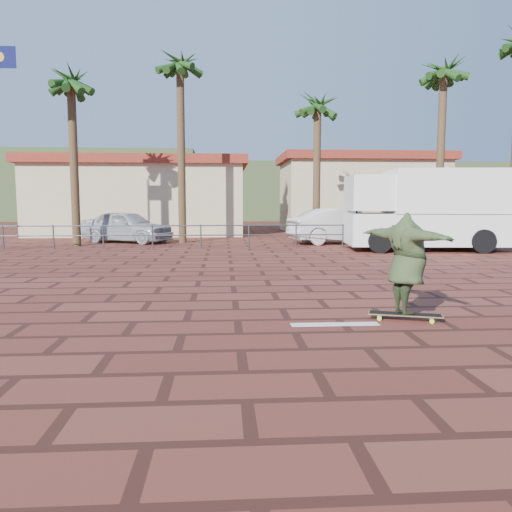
{
  "coord_description": "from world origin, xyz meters",
  "views": [
    {
      "loc": [
        -1.05,
        -8.83,
        1.93
      ],
      "look_at": [
        -0.38,
        1.55,
        0.8
      ],
      "focal_mm": 35.0,
      "sensor_mm": 36.0,
      "label": 1
    }
  ],
  "objects": [
    {
      "name": "paint_stripe",
      "position": [
        0.7,
        -1.2,
        0.0
      ],
      "size": [
        1.4,
        0.22,
        0.01
      ],
      "primitive_type": "cube",
      "color": "white",
      "rests_on": "ground"
    },
    {
      "name": "palm_right",
      "position": [
        9.0,
        14.0,
        7.58
      ],
      "size": [
        2.4,
        2.4,
        9.05
      ],
      "color": "brown",
      "rests_on": "ground"
    },
    {
      "name": "skateboarder",
      "position": [
        1.9,
        -1.02,
        0.94
      ],
      "size": [
        1.24,
        2.09,
        1.65
      ],
      "primitive_type": "imported",
      "rotation": [
        0.0,
        0.0,
        1.94
      ],
      "color": "#344424",
      "rests_on": "longboard"
    },
    {
      "name": "car_silver",
      "position": [
        -5.66,
        15.26,
        0.76
      ],
      "size": [
        4.82,
        3.6,
        1.53
      ],
      "primitive_type": "imported",
      "rotation": [
        0.0,
        0.0,
        1.11
      ],
      "color": "#B7B8BE",
      "rests_on": "ground"
    },
    {
      "name": "street_sign",
      "position": [
        7.71,
        12.0,
        1.62
      ],
      "size": [
        0.47,
        0.14,
        2.32
      ],
      "rotation": [
        0.0,
        0.0,
        -0.21
      ],
      "color": "gray",
      "rests_on": "ground"
    },
    {
      "name": "palm_left",
      "position": [
        -3.0,
        15.0,
        7.95
      ],
      "size": [
        2.4,
        2.4,
        9.45
      ],
      "color": "brown",
      "rests_on": "ground"
    },
    {
      "name": "longboard",
      "position": [
        1.9,
        -1.02,
        0.09
      ],
      "size": [
        1.2,
        0.6,
        0.12
      ],
      "rotation": [
        0.0,
        0.0,
        -0.31
      ],
      "color": "olive",
      "rests_on": "ground"
    },
    {
      "name": "hill_front",
      "position": [
        0.0,
        50.0,
        3.0
      ],
      "size": [
        70.0,
        18.0,
        6.0
      ],
      "primitive_type": "cube",
      "color": "#384C28",
      "rests_on": "ground"
    },
    {
      "name": "palm_far_left",
      "position": [
        -7.5,
        13.5,
        6.83
      ],
      "size": [
        2.4,
        2.4,
        8.25
      ],
      "color": "brown",
      "rests_on": "ground"
    },
    {
      "name": "building_west",
      "position": [
        -6.0,
        22.0,
        2.28
      ],
      "size": [
        12.6,
        7.6,
        4.5
      ],
      "color": "beige",
      "rests_on": "ground"
    },
    {
      "name": "ground",
      "position": [
        0.0,
        0.0,
        0.0
      ],
      "size": [
        120.0,
        120.0,
        0.0
      ],
      "primitive_type": "plane",
      "color": "brown",
      "rests_on": "ground"
    },
    {
      "name": "hill_back",
      "position": [
        -22.0,
        56.0,
        4.0
      ],
      "size": [
        35.0,
        14.0,
        8.0
      ],
      "primitive_type": "cube",
      "color": "#384C28",
      "rests_on": "ground"
    },
    {
      "name": "campervan",
      "position": [
        7.04,
        10.63,
        1.68
      ],
      "size": [
        6.36,
        3.17,
        3.19
      ],
      "rotation": [
        0.0,
        0.0,
        -0.09
      ],
      "color": "white",
      "rests_on": "ground"
    },
    {
      "name": "car_white",
      "position": [
        4.46,
        14.09,
        0.82
      ],
      "size": [
        5.19,
        2.62,
        1.63
      ],
      "primitive_type": "imported",
      "rotation": [
        0.0,
        0.0,
        1.76
      ],
      "color": "silver",
      "rests_on": "ground"
    },
    {
      "name": "building_east",
      "position": [
        8.0,
        24.0,
        2.54
      ],
      "size": [
        10.6,
        6.6,
        5.0
      ],
      "color": "beige",
      "rests_on": "ground"
    },
    {
      "name": "palm_center",
      "position": [
        3.5,
        15.5,
        6.36
      ],
      "size": [
        2.4,
        2.4,
        7.75
      ],
      "color": "brown",
      "rests_on": "ground"
    },
    {
      "name": "guardrail",
      "position": [
        0.0,
        12.0,
        0.68
      ],
      "size": [
        24.06,
        0.06,
        1.0
      ],
      "color": "#47494F",
      "rests_on": "ground"
    }
  ]
}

